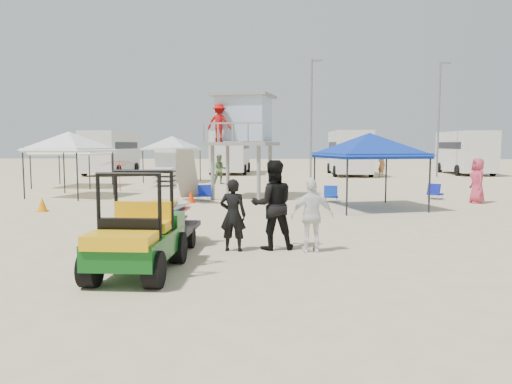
{
  "coord_description": "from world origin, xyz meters",
  "views": [
    {
      "loc": [
        1.05,
        -7.43,
        2.31
      ],
      "look_at": [
        0.5,
        3.0,
        1.3
      ],
      "focal_mm": 35.0,
      "sensor_mm": 36.0,
      "label": 1
    }
  ],
  "objects_px": {
    "utility_cart": "(136,228)",
    "surf_trailer": "(167,212)",
    "man_left": "(233,215)",
    "lifeguard_tower": "(240,123)",
    "canopy_blue": "(369,137)"
  },
  "relations": [
    {
      "from": "utility_cart",
      "to": "surf_trailer",
      "type": "relative_size",
      "value": 1.08
    },
    {
      "from": "man_left",
      "to": "surf_trailer",
      "type": "bearing_deg",
      "value": -5.58
    },
    {
      "from": "man_left",
      "to": "lifeguard_tower",
      "type": "height_order",
      "value": "lifeguard_tower"
    },
    {
      "from": "surf_trailer",
      "to": "man_left",
      "type": "relative_size",
      "value": 1.41
    },
    {
      "from": "surf_trailer",
      "to": "canopy_blue",
      "type": "bearing_deg",
      "value": 51.43
    },
    {
      "from": "surf_trailer",
      "to": "canopy_blue",
      "type": "relative_size",
      "value": 0.56
    },
    {
      "from": "utility_cart",
      "to": "lifeguard_tower",
      "type": "height_order",
      "value": "lifeguard_tower"
    },
    {
      "from": "man_left",
      "to": "lifeguard_tower",
      "type": "xyz_separation_m",
      "value": [
        -0.74,
        10.79,
        2.42
      ]
    },
    {
      "from": "surf_trailer",
      "to": "canopy_blue",
      "type": "distance_m",
      "value": 9.24
    },
    {
      "from": "man_left",
      "to": "lifeguard_tower",
      "type": "bearing_deg",
      "value": -80.47
    },
    {
      "from": "utility_cart",
      "to": "man_left",
      "type": "relative_size",
      "value": 1.53
    },
    {
      "from": "utility_cart",
      "to": "canopy_blue",
      "type": "height_order",
      "value": "canopy_blue"
    },
    {
      "from": "lifeguard_tower",
      "to": "canopy_blue",
      "type": "distance_m",
      "value": 5.98
    },
    {
      "from": "surf_trailer",
      "to": "canopy_blue",
      "type": "xyz_separation_m",
      "value": [
        5.65,
        7.09,
        1.76
      ]
    },
    {
      "from": "man_left",
      "to": "canopy_blue",
      "type": "xyz_separation_m",
      "value": [
        4.14,
        7.39,
        1.77
      ]
    }
  ]
}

